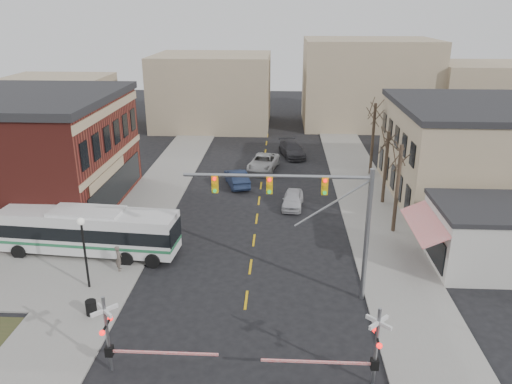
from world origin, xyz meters
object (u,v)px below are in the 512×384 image
(rr_crossing_west, at_px, (117,336))
(street_lamp, at_px, (83,239))
(pedestrian_far, at_px, (107,241))
(transit_bus, at_px, (89,231))
(car_c, at_px, (263,162))
(pedestrian_near, at_px, (119,258))
(traffic_signal_mast, at_px, (318,207))
(rr_crossing_east, at_px, (366,348))
(car_a, at_px, (293,199))
(car_b, at_px, (237,178))
(car_d, at_px, (292,150))
(trash_bin, at_px, (91,308))

(rr_crossing_west, xyz_separation_m, street_lamp, (-4.14, 7.12, 1.39))
(pedestrian_far, bearing_deg, rr_crossing_west, -92.73)
(transit_bus, distance_m, pedestrian_far, 1.41)
(car_c, xyz_separation_m, pedestrian_near, (-8.45, -22.17, 0.19))
(traffic_signal_mast, xyz_separation_m, car_c, (-3.92, 24.52, -4.97))
(rr_crossing_east, height_order, pedestrian_far, rr_crossing_east)
(pedestrian_near, bearing_deg, transit_bus, 37.98)
(rr_crossing_west, xyz_separation_m, car_c, (5.53, 31.42, -1.18))
(rr_crossing_west, relative_size, street_lamp, 1.23)
(car_a, height_order, car_b, car_b)
(car_c, bearing_deg, pedestrian_far, -106.99)
(car_a, bearing_deg, traffic_signal_mast, -80.16)
(transit_bus, height_order, pedestrian_far, transit_bus)
(pedestrian_far, bearing_deg, transit_bus, 176.17)
(car_a, relative_size, pedestrian_far, 2.77)
(car_b, bearing_deg, transit_bus, 41.79)
(street_lamp, height_order, car_d, street_lamp)
(street_lamp, bearing_deg, car_d, 66.63)
(street_lamp, height_order, car_a, street_lamp)
(traffic_signal_mast, height_order, car_a, traffic_signal_mast)
(rr_crossing_east, distance_m, car_c, 32.22)
(car_b, relative_size, car_c, 0.84)
(transit_bus, xyz_separation_m, pedestrian_far, (1.00, 0.37, -0.92))
(car_b, xyz_separation_m, car_d, (5.42, 10.40, 0.01))
(rr_crossing_east, bearing_deg, street_lamp, 154.47)
(trash_bin, height_order, car_c, car_c)
(transit_bus, xyz_separation_m, car_b, (8.83, 14.63, -0.99))
(transit_bus, bearing_deg, pedestrian_far, 20.11)
(rr_crossing_west, relative_size, rr_crossing_east, 1.00)
(rr_crossing_east, xyz_separation_m, car_a, (-2.87, 21.28, -1.27))
(car_d, bearing_deg, street_lamp, -127.06)
(car_d, distance_m, pedestrian_near, 29.69)
(rr_crossing_west, height_order, car_d, rr_crossing_west)
(street_lamp, xyz_separation_m, car_a, (12.58, 13.89, -2.66))
(traffic_signal_mast, distance_m, car_c, 25.32)
(street_lamp, xyz_separation_m, car_b, (7.33, 19.09, -2.57))
(street_lamp, height_order, trash_bin, street_lamp)
(pedestrian_far, bearing_deg, car_d, 37.82)
(rr_crossing_west, xyz_separation_m, trash_bin, (-2.94, 4.28, -1.43))
(car_d, height_order, pedestrian_near, pedestrian_near)
(transit_bus, relative_size, traffic_signal_mast, 1.20)
(street_lamp, relative_size, pedestrian_near, 2.66)
(street_lamp, bearing_deg, car_c, 68.29)
(car_c, xyz_separation_m, car_d, (3.07, 5.20, 0.01))
(car_b, xyz_separation_m, car_c, (2.34, 5.20, 0.00))
(traffic_signal_mast, relative_size, rr_crossing_east, 1.85)
(rr_crossing_west, height_order, car_a, rr_crossing_west)
(street_lamp, height_order, car_b, street_lamp)
(traffic_signal_mast, distance_m, street_lamp, 13.81)
(rr_crossing_west, bearing_deg, street_lamp, 120.16)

